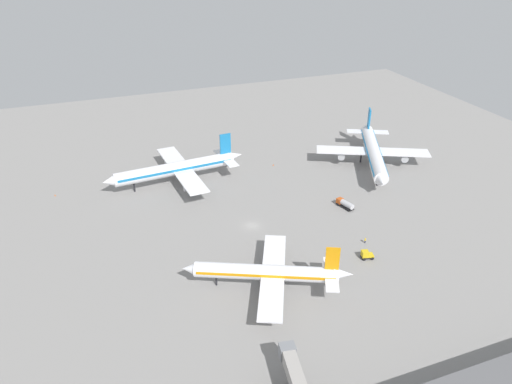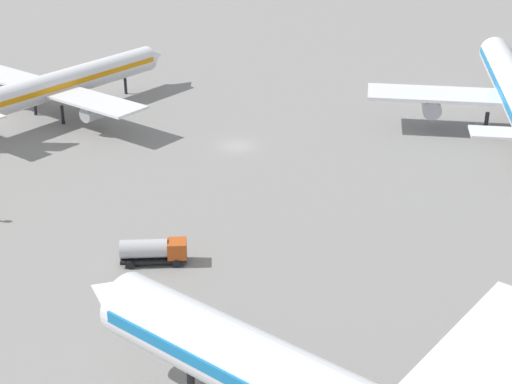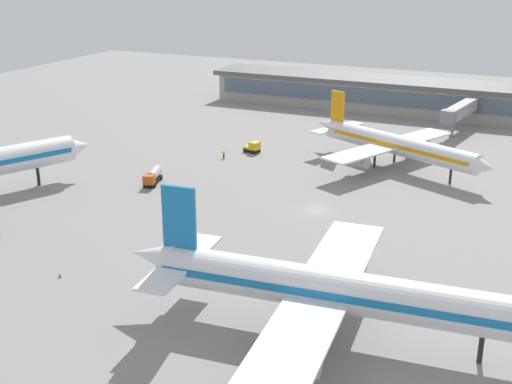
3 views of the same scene
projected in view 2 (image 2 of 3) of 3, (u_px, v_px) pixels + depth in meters
name	position (u px, v px, depth m)	size (l,w,h in m)	color
ground	(238.00, 146.00, 102.37)	(288.00, 288.00, 0.00)	gray
airplane_distant	(59.00, 84.00, 111.53)	(39.25, 32.56, 12.72)	white
fuel_truck	(153.00, 250.00, 74.09)	(3.60, 6.58, 2.50)	black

